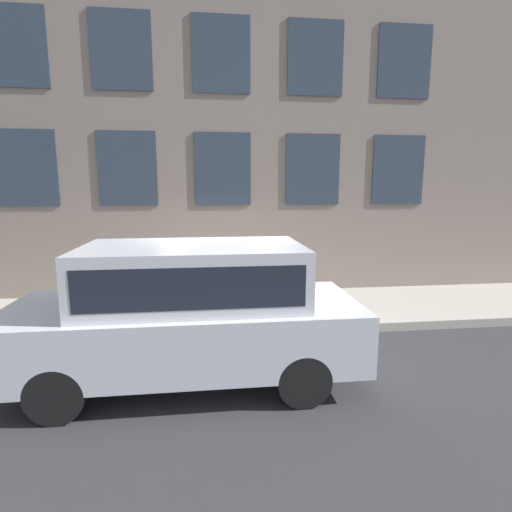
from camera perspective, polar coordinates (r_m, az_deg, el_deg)
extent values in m
plane|color=#2D2D30|center=(7.06, -3.57, -11.73)|extent=(80.00, 80.00, 0.00)
cube|color=#A8A093|center=(8.23, -4.13, -7.95)|extent=(2.56, 60.00, 0.16)
cube|color=gray|center=(9.35, -4.88, 16.78)|extent=(0.30, 40.00, 7.46)
cube|color=#2D3847|center=(10.15, 19.66, 11.50)|extent=(0.03, 1.25, 1.58)
cube|color=#2D3847|center=(9.43, 8.13, 12.14)|extent=(0.03, 1.25, 1.58)
cube|color=#2D3847|center=(9.11, -4.77, 12.29)|extent=(0.03, 1.25, 1.58)
cube|color=#2D3847|center=(9.26, -17.89, 11.82)|extent=(0.03, 1.25, 1.58)
cube|color=#2D3847|center=(9.85, -29.96, 10.86)|extent=(0.03, 1.25, 1.58)
cube|color=#2D3847|center=(10.53, 20.48, 24.60)|extent=(0.03, 1.25, 1.58)
cube|color=#2D3847|center=(9.83, 8.50, 26.21)|extent=(0.03, 1.25, 1.58)
cube|color=#2D3847|center=(9.53, -5.00, 26.81)|extent=(0.03, 1.25, 1.58)
cube|color=#2D3847|center=(9.67, -18.71, 26.11)|extent=(0.03, 1.25, 1.58)
cube|color=#2D3847|center=(10.23, -31.20, 24.31)|extent=(0.03, 1.25, 1.58)
cylinder|color=gold|center=(7.63, -3.16, -8.58)|extent=(0.33, 0.33, 0.04)
cylinder|color=gold|center=(7.54, -3.18, -6.42)|extent=(0.24, 0.24, 0.64)
sphere|color=#A4891E|center=(7.46, -3.20, -4.07)|extent=(0.26, 0.26, 0.26)
cylinder|color=black|center=(7.44, -3.21, -3.49)|extent=(0.09, 0.09, 0.10)
cylinder|color=gold|center=(7.54, -1.87, -5.82)|extent=(0.09, 0.10, 0.09)
cylinder|color=gold|center=(7.51, -4.50, -5.90)|extent=(0.09, 0.10, 0.09)
cylinder|color=#232328|center=(7.94, 3.07, -5.71)|extent=(0.09, 0.09, 0.61)
cylinder|color=#232328|center=(8.06, 2.91, -5.47)|extent=(0.09, 0.09, 0.61)
cube|color=#1E59A5|center=(7.88, 3.02, -1.86)|extent=(0.16, 0.11, 0.45)
cylinder|color=#1E59A5|center=(7.77, 3.18, -1.95)|extent=(0.07, 0.07, 0.43)
cylinder|color=#1E59A5|center=(7.99, 2.88, -1.61)|extent=(0.07, 0.07, 0.43)
sphere|color=beige|center=(7.82, 3.05, 0.50)|extent=(0.20, 0.20, 0.20)
cylinder|color=black|center=(5.17, -26.63, -17.23)|extent=(0.24, 0.65, 0.65)
cylinder|color=black|center=(6.54, -22.00, -11.16)|extent=(0.24, 0.65, 0.65)
cylinder|color=black|center=(5.00, 6.79, -17.12)|extent=(0.24, 0.65, 0.65)
cylinder|color=black|center=(6.42, 3.40, -10.86)|extent=(0.24, 0.65, 0.65)
cube|color=silver|center=(5.46, -9.87, -10.44)|extent=(1.81, 4.51, 0.77)
cube|color=silver|center=(5.24, -8.88, -2.54)|extent=(1.60, 2.80, 0.76)
cube|color=#1E232D|center=(5.24, -8.88, -2.54)|extent=(1.61, 2.57, 0.48)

